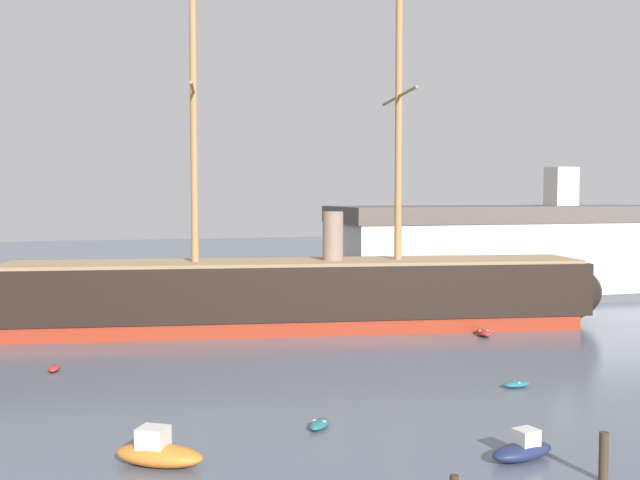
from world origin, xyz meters
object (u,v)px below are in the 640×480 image
at_px(motorboat_foreground_left, 158,452).
at_px(dinghy_near_centre, 319,424).
at_px(motorboat_foreground_right, 523,449).
at_px(dinghy_mid_right, 517,384).
at_px(dinghy_far_right, 504,310).
at_px(tall_ship, 298,294).
at_px(dinghy_alongside_stern, 484,333).
at_px(mooring_piling_left_pair, 604,457).
at_px(motorboat_distant_centre, 245,299).
at_px(dinghy_alongside_bow, 54,368).
at_px(dockside_warehouse_right, 504,252).

relative_size(motorboat_foreground_left, dinghy_near_centre, 2.24).
height_order(motorboat_foreground_right, dinghy_mid_right, motorboat_foreground_right).
bearing_deg(dinghy_near_centre, dinghy_far_right, 47.97).
bearing_deg(dinghy_near_centre, tall_ship, 77.93).
bearing_deg(dinghy_alongside_stern, mooring_piling_left_pair, -109.43).
xyz_separation_m(dinghy_alongside_stern, motorboat_distant_centre, (-17.57, 26.58, 0.27)).
xyz_separation_m(motorboat_foreground_right, motorboat_distant_centre, (-3.75, 56.43, 0.03)).
xyz_separation_m(tall_ship, dinghy_near_centre, (-6.47, -30.27, -3.24)).
distance_m(motorboat_foreground_right, dinghy_mid_right, 14.29).
height_order(tall_ship, motorboat_foreground_left, tall_ship).
relative_size(tall_ship, motorboat_distant_centre, 16.78).
height_order(motorboat_foreground_left, dinghy_far_right, motorboat_foreground_left).
distance_m(dinghy_alongside_bow, motorboat_distant_centre, 36.20).
xyz_separation_m(dinghy_mid_right, dinghy_alongside_bow, (-30.51, 13.65, -0.02)).
height_order(motorboat_foreground_right, dinghy_near_centre, motorboat_foreground_right).
height_order(motorboat_foreground_right, dinghy_far_right, motorboat_foreground_right).
distance_m(tall_ship, dinghy_mid_right, 27.07).
bearing_deg(mooring_piling_left_pair, dinghy_alongside_stern, 70.57).
bearing_deg(motorboat_distant_centre, dinghy_alongside_bow, -123.08).
bearing_deg(motorboat_foreground_left, dinghy_mid_right, 18.91).
distance_m(tall_ship, dinghy_alongside_stern, 17.85).
xyz_separation_m(motorboat_foreground_left, motorboat_distant_centre, (13.62, 52.33, -0.10)).
relative_size(motorboat_foreground_right, dinghy_alongside_stern, 1.48).
xyz_separation_m(tall_ship, dockside_warehouse_right, (31.06, 15.47, 2.30)).
relative_size(motorboat_foreground_right, dinghy_alongside_bow, 2.05).
bearing_deg(dinghy_near_centre, motorboat_foreground_right, -42.44).
relative_size(dinghy_alongside_stern, dockside_warehouse_right, 0.05).
distance_m(motorboat_foreground_left, motorboat_distant_centre, 54.07).
relative_size(motorboat_foreground_right, dinghy_far_right, 2.07).
xyz_separation_m(motorboat_foreground_right, dinghy_mid_right, (7.01, 12.46, -0.30)).
distance_m(dinghy_alongside_stern, mooring_piling_left_pair, 35.33).
bearing_deg(dockside_warehouse_right, motorboat_distant_centre, 174.59).
relative_size(dinghy_mid_right, dinghy_alongside_stern, 0.75).
bearing_deg(motorboat_distant_centre, motorboat_foreground_left, -104.59).
bearing_deg(dinghy_near_centre, dinghy_mid_right, 17.69).
xyz_separation_m(motorboat_foreground_right, dinghy_far_right, (22.97, 42.26, -0.32)).
xyz_separation_m(dinghy_mid_right, dockside_warehouse_right, (22.24, 40.85, 5.55)).
distance_m(tall_ship, motorboat_foreground_left, 37.26).
relative_size(dinghy_mid_right, mooring_piling_left_pair, 0.86).
distance_m(dinghy_mid_right, dinghy_alongside_stern, 18.68).
height_order(motorboat_foreground_left, dinghy_alongside_bow, motorboat_foreground_left).
distance_m(dinghy_alongside_bow, dinghy_far_right, 49.20).
distance_m(tall_ship, dinghy_far_right, 25.38).
xyz_separation_m(dinghy_near_centre, dockside_warehouse_right, (37.54, 45.73, 5.55)).
bearing_deg(motorboat_distant_centre, dinghy_alongside_stern, -56.53).
bearing_deg(dinghy_far_right, mooring_piling_left_pair, -114.56).
xyz_separation_m(dinghy_near_centre, dinghy_alongside_stern, (22.11, 22.27, 0.06)).
xyz_separation_m(mooring_piling_left_pair, dockside_warehouse_right, (27.17, 56.77, 4.64)).
height_order(dinghy_near_centre, dinghy_mid_right, dinghy_near_centre).
relative_size(tall_ship, dinghy_alongside_bow, 35.63).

